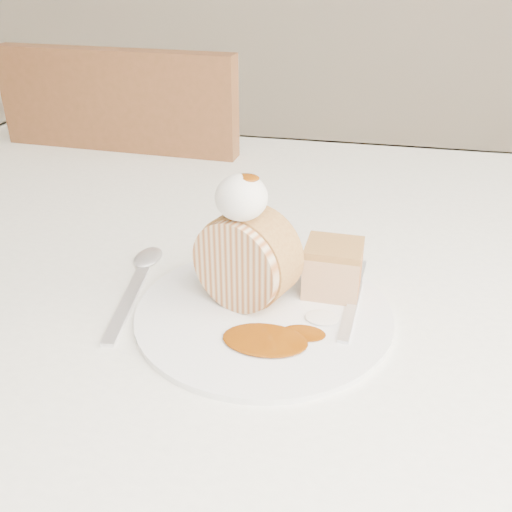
# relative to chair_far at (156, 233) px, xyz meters

# --- Properties ---
(table) EXTENTS (1.40, 0.90, 0.75)m
(table) POSITION_rel_chair_far_xyz_m (0.38, -0.43, 0.13)
(table) COLOR silver
(table) RESTS_ON ground
(chair_far) EXTENTS (0.46, 0.46, 0.92)m
(chair_far) POSITION_rel_chair_far_xyz_m (0.00, 0.00, 0.00)
(chair_far) COLOR brown
(chair_far) RESTS_ON ground
(plate) EXTENTS (0.26, 0.26, 0.01)m
(plate) POSITION_rel_chair_far_xyz_m (0.35, -0.58, 0.23)
(plate) COLOR white
(plate) RESTS_ON table
(roulade_slice) EXTENTS (0.11, 0.08, 0.09)m
(roulade_slice) POSITION_rel_chair_far_xyz_m (0.33, -0.56, 0.28)
(roulade_slice) COLOR beige
(roulade_slice) RESTS_ON plate
(cake_chunk) EXTENTS (0.06, 0.05, 0.05)m
(cake_chunk) POSITION_rel_chair_far_xyz_m (0.42, -0.53, 0.25)
(cake_chunk) COLOR #A47C3E
(cake_chunk) RESTS_ON plate
(whipped_cream) EXTENTS (0.05, 0.05, 0.04)m
(whipped_cream) POSITION_rel_chair_far_xyz_m (0.33, -0.57, 0.35)
(whipped_cream) COLOR silver
(whipped_cream) RESTS_ON roulade_slice
(caramel_drizzle) EXTENTS (0.02, 0.02, 0.01)m
(caramel_drizzle) POSITION_rel_chair_far_xyz_m (0.33, -0.57, 0.37)
(caramel_drizzle) COLOR #6D3104
(caramel_drizzle) RESTS_ON whipped_cream
(caramel_pool) EXTENTS (0.08, 0.05, 0.00)m
(caramel_pool) POSITION_rel_chair_far_xyz_m (0.36, -0.63, 0.23)
(caramel_pool) COLOR #6D3104
(caramel_pool) RESTS_ON plate
(fork) EXTENTS (0.03, 0.15, 0.00)m
(fork) POSITION_rel_chair_far_xyz_m (0.44, -0.56, 0.23)
(fork) COLOR silver
(fork) RESTS_ON plate
(spoon) EXTENTS (0.05, 0.18, 0.00)m
(spoon) POSITION_rel_chair_far_xyz_m (0.21, -0.59, 0.23)
(spoon) COLOR silver
(spoon) RESTS_ON table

